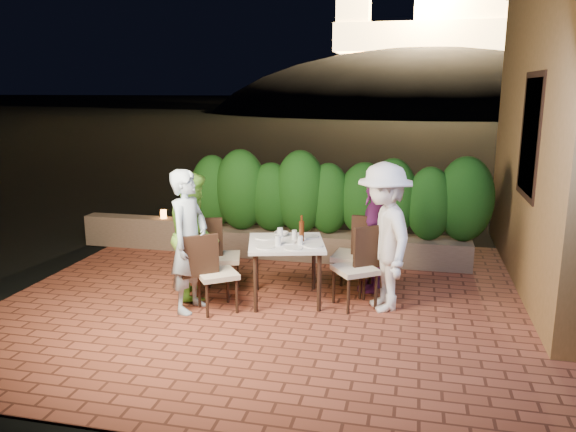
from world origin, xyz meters
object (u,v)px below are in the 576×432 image
(chair_left_front, at_px, (217,272))
(diner_white, at_px, (384,237))
(dining_table, at_px, (286,271))
(bowl, at_px, (281,234))
(chair_left_back, at_px, (221,256))
(diner_blue, at_px, (189,241))
(chair_right_front, at_px, (355,268))
(parapet_lamp, at_px, (163,214))
(diner_green, at_px, (194,235))
(beer_bottle, at_px, (302,228))
(diner_purple, at_px, (374,235))
(chair_right_back, at_px, (353,254))

(chair_left_front, bearing_deg, diner_white, -21.37)
(dining_table, distance_m, bowl, 0.50)
(chair_left_back, bearing_deg, diner_blue, -122.33)
(chair_right_front, bearing_deg, parapet_lamp, -64.49)
(parapet_lamp, bearing_deg, dining_table, -36.45)
(diner_green, distance_m, diner_white, 2.34)
(beer_bottle, relative_size, parapet_lamp, 2.31)
(chair_right_front, height_order, diner_white, diner_white)
(bowl, height_order, diner_blue, diner_blue)
(diner_white, bearing_deg, chair_left_front, -98.84)
(dining_table, height_order, diner_blue, diner_blue)
(chair_left_back, relative_size, parapet_lamp, 7.08)
(diner_purple, bearing_deg, diner_white, 18.66)
(diner_white, distance_m, diner_purple, 0.64)
(chair_left_back, xyz_separation_m, diner_blue, (-0.18, -0.60, 0.34))
(diner_blue, bearing_deg, beer_bottle, -54.85)
(bowl, bearing_deg, parapet_lamp, 146.43)
(chair_left_back, height_order, chair_right_back, chair_right_back)
(chair_left_back, relative_size, diner_white, 0.57)
(diner_purple, bearing_deg, diner_blue, -56.01)
(beer_bottle, bearing_deg, parapet_lamp, 146.47)
(chair_left_front, xyz_separation_m, diner_blue, (-0.32, -0.05, 0.37))
(beer_bottle, relative_size, diner_green, 0.21)
(bowl, bearing_deg, dining_table, -64.55)
(diner_green, bearing_deg, diner_white, -113.75)
(bowl, distance_m, diner_purple, 1.19)
(diner_blue, bearing_deg, dining_table, -54.09)
(chair_right_front, distance_m, diner_white, 0.50)
(bowl, height_order, diner_purple, diner_purple)
(chair_left_back, relative_size, chair_right_back, 0.97)
(beer_bottle, bearing_deg, chair_right_back, 31.90)
(bowl, relative_size, chair_right_back, 0.18)
(chair_left_back, bearing_deg, chair_left_front, -91.75)
(beer_bottle, xyz_separation_m, diner_purple, (0.84, 0.53, -0.17))
(dining_table, bearing_deg, diner_purple, 30.61)
(chair_left_front, relative_size, chair_right_back, 0.91)
(chair_left_front, xyz_separation_m, chair_right_back, (1.48, 0.94, 0.04))
(chair_left_back, relative_size, diner_green, 0.63)
(chair_left_back, height_order, diner_blue, diner_blue)
(diner_purple, bearing_deg, chair_left_back, -69.10)
(dining_table, xyz_separation_m, parapet_lamp, (-2.48, 1.83, 0.20))
(diner_purple, relative_size, parapet_lamp, 10.60)
(diner_blue, distance_m, diner_white, 2.27)
(dining_table, xyz_separation_m, chair_right_front, (0.85, -0.01, 0.11))
(dining_table, height_order, diner_white, diner_white)
(chair_right_back, bearing_deg, diner_purple, -140.24)
(chair_left_back, xyz_separation_m, diner_purple, (1.88, 0.54, 0.25))
(beer_bottle, height_order, chair_right_back, beer_bottle)
(dining_table, height_order, chair_right_front, chair_right_front)
(chair_right_back, relative_size, diner_blue, 0.61)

